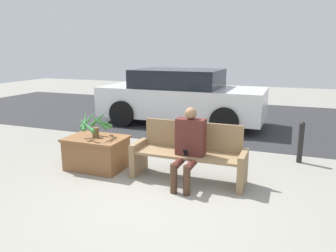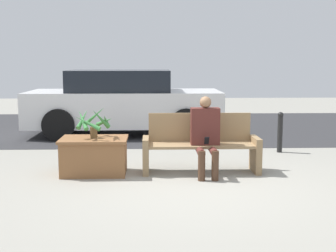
{
  "view_description": "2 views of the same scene",
  "coord_description": "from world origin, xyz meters",
  "px_view_note": "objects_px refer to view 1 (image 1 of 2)",
  "views": [
    {
      "loc": [
        1.61,
        -3.82,
        2.01
      ],
      "look_at": [
        -0.33,
        1.22,
        0.74
      ],
      "focal_mm": 35.0,
      "sensor_mm": 36.0,
      "label": 1
    },
    {
      "loc": [
        -0.58,
        -6.23,
        1.71
      ],
      "look_at": [
        -0.34,
        0.93,
        0.7
      ],
      "focal_mm": 50.0,
      "sensor_mm": 36.0,
      "label": 2
    }
  ],
  "objects_px": {
    "person_seated": "(189,144)",
    "parked_car": "(181,97)",
    "bench": "(189,154)",
    "planter_box": "(97,152)",
    "potted_plant": "(95,123)",
    "bollard_post": "(301,141)"
  },
  "relations": [
    {
      "from": "potted_plant",
      "to": "person_seated",
      "type": "bearing_deg",
      "value": -3.04
    },
    {
      "from": "bench",
      "to": "person_seated",
      "type": "bearing_deg",
      "value": -74.27
    },
    {
      "from": "bollard_post",
      "to": "person_seated",
      "type": "bearing_deg",
      "value": -133.66
    },
    {
      "from": "person_seated",
      "to": "planter_box",
      "type": "xyz_separation_m",
      "value": [
        -1.68,
        0.09,
        -0.34
      ]
    },
    {
      "from": "person_seated",
      "to": "planter_box",
      "type": "bearing_deg",
      "value": 176.83
    },
    {
      "from": "parked_car",
      "to": "person_seated",
      "type": "bearing_deg",
      "value": -69.61
    },
    {
      "from": "bench",
      "to": "person_seated",
      "type": "relative_size",
      "value": 1.51
    },
    {
      "from": "person_seated",
      "to": "bollard_post",
      "type": "bearing_deg",
      "value": 46.34
    },
    {
      "from": "bench",
      "to": "parked_car",
      "type": "relative_size",
      "value": 0.41
    },
    {
      "from": "bench",
      "to": "planter_box",
      "type": "distance_m",
      "value": 1.63
    },
    {
      "from": "parked_car",
      "to": "planter_box",
      "type": "bearing_deg",
      "value": -93.34
    },
    {
      "from": "bollard_post",
      "to": "bench",
      "type": "bearing_deg",
      "value": -138.19
    },
    {
      "from": "bench",
      "to": "bollard_post",
      "type": "height_order",
      "value": "bench"
    },
    {
      "from": "person_seated",
      "to": "potted_plant",
      "type": "height_order",
      "value": "person_seated"
    },
    {
      "from": "person_seated",
      "to": "planter_box",
      "type": "height_order",
      "value": "person_seated"
    },
    {
      "from": "person_seated",
      "to": "bench",
      "type": "bearing_deg",
      "value": 105.73
    },
    {
      "from": "person_seated",
      "to": "bollard_post",
      "type": "xyz_separation_m",
      "value": [
        1.59,
        1.66,
        -0.24
      ]
    },
    {
      "from": "planter_box",
      "to": "potted_plant",
      "type": "xyz_separation_m",
      "value": [
        0.01,
        -0.0,
        0.51
      ]
    },
    {
      "from": "person_seated",
      "to": "parked_car",
      "type": "bearing_deg",
      "value": 110.39
    },
    {
      "from": "person_seated",
      "to": "bollard_post",
      "type": "relative_size",
      "value": 1.55
    },
    {
      "from": "person_seated",
      "to": "parked_car",
      "type": "xyz_separation_m",
      "value": [
        -1.46,
        3.92,
        0.11
      ]
    },
    {
      "from": "planter_box",
      "to": "parked_car",
      "type": "bearing_deg",
      "value": 86.66
    }
  ]
}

